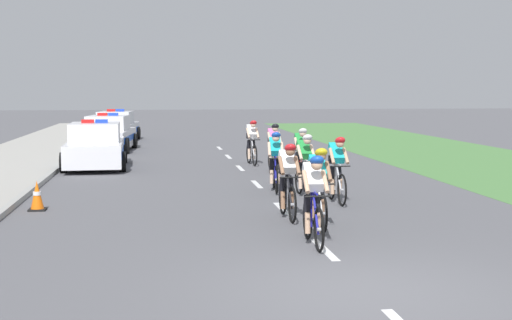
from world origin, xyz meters
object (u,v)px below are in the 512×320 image
Objects in this scene: cyclist_second at (318,187)px; cyclist_sixth at (275,161)px; cyclist_seventh at (301,154)px; cyclist_eighth at (274,147)px; cyclist_fifth at (304,164)px; traffic_cone_near at (37,196)px; police_car_second at (109,135)px; cyclist_third at (288,180)px; police_car_third at (116,128)px; cyclist_fourth at (337,169)px; police_car_nearest at (95,147)px; cyclist_lead at (313,199)px; cyclist_ninth at (252,142)px.

cyclist_sixth is (-0.01, 4.85, 0.00)m from cyclist_second.
cyclist_eighth is (-0.35, 2.53, 0.00)m from cyclist_seventh.
cyclist_fifth reaches higher than traffic_cone_near.
cyclist_fifth is 1.00× the size of cyclist_sixth.
cyclist_sixth is at bearing -68.48° from police_car_second.
cyclist_third and cyclist_fifth have the same top height.
cyclist_third is at bearing -104.11° from cyclist_seventh.
police_car_second is 5.51m from police_car_third.
cyclist_fifth is (-0.55, 0.97, 0.00)m from cyclist_fourth.
cyclist_sixth is at bearing 20.99° from traffic_cone_near.
police_car_third is 20.24m from traffic_cone_near.
cyclist_third reaches higher than traffic_cone_near.
cyclist_fourth is at bearing -67.43° from police_car_second.
cyclist_eighth is at bearing -68.27° from police_car_third.
cyclist_fourth is 6.09m from cyclist_eighth.
police_car_third is (-5.52, 19.13, -0.11)m from cyclist_fifth.
cyclist_fifth is 2.60m from cyclist_seventh.
police_car_nearest is (-5.59, 2.12, -0.11)m from cyclist_eighth.
cyclist_eighth reaches higher than traffic_cone_near.
cyclist_lead is 5.33m from cyclist_fifth.
cyclist_fifth and cyclist_eighth have the same top height.
cyclist_second is at bearing -70.22° from cyclist_third.
cyclist_fourth and cyclist_sixth have the same top height.
cyclist_seventh is at bearing 91.93° from cyclist_fourth.
cyclist_ninth is at bearing 92.29° from cyclist_fifth.
cyclist_second is at bearing -110.67° from cyclist_fourth.
cyclist_sixth is at bearing 118.90° from cyclist_fourth.
traffic_cone_near is (-5.51, 2.74, -0.48)m from cyclist_second.
cyclist_third is at bearing -95.60° from cyclist_sixth.
cyclist_lead is 1.00× the size of cyclist_fourth.
cyclist_fifth is at bearing -90.86° from cyclist_eighth.
cyclist_fourth is at bearing -85.55° from cyclist_eighth.
cyclist_second is 12.13m from police_car_nearest.
cyclist_sixth is at bearing -74.65° from police_car_third.
police_car_third is at bearing 105.35° from cyclist_sixth.
cyclist_fourth is at bearing -88.07° from cyclist_seventh.
cyclist_ninth is at bearing 56.10° from traffic_cone_near.
cyclist_fourth is at bearing -61.10° from cyclist_sixth.
cyclist_eighth and cyclist_ninth have the same top height.
cyclist_eighth is 0.39× the size of police_car_nearest.
cyclist_lead is 6.60m from traffic_cone_near.
cyclist_fourth is 0.38× the size of police_car_second.
cyclist_second is 1.00× the size of cyclist_fourth.
cyclist_lead is at bearing -76.34° from police_car_second.
cyclist_third is (0.02, 2.47, 0.00)m from cyclist_lead.
cyclist_lead is 0.38× the size of police_car_second.
police_car_third is at bearing 111.73° from cyclist_eighth.
cyclist_seventh is at bearing 58.01° from cyclist_sixth.
cyclist_third is 2.69× the size of traffic_cone_near.
cyclist_lead is 1.00× the size of cyclist_seventh.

